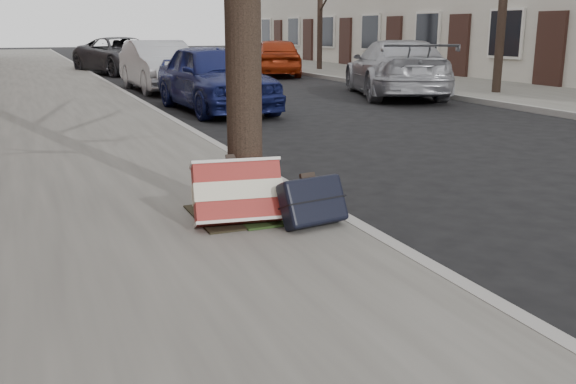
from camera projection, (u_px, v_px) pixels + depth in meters
name	position (u px, v px, depth m)	size (l,w,h in m)	color
ground	(533.00, 241.00, 5.08)	(120.00, 120.00, 0.00)	black
near_sidewalk	(18.00, 89.00, 17.12)	(5.00, 70.00, 0.12)	slate
far_sidewalk	(390.00, 77.00, 21.39)	(4.00, 70.00, 0.12)	gray
dirt_patch	(245.00, 214.00, 5.38)	(0.85, 0.85, 0.01)	black
suitcase_red	(237.00, 193.00, 5.04)	(0.68, 0.19, 0.49)	maroon
suitcase_navy	(313.00, 201.00, 5.01)	(0.53, 0.17, 0.38)	black
car_near_front	(215.00, 77.00, 12.97)	(1.62, 4.03, 1.37)	#13194F
car_near_mid	(159.00, 66.00, 17.22)	(1.42, 4.06, 1.34)	#A9ACB1
car_near_back	(123.00, 56.00, 23.60)	(2.23, 4.84, 1.35)	#333438
car_far_front	(395.00, 68.00, 15.76)	(1.93, 4.75, 1.38)	#96979C
car_far_back	(276.00, 57.00, 22.64)	(1.59, 3.95, 1.35)	maroon
tree_far_c	(246.00, 9.00, 32.09)	(0.22, 0.22, 4.97)	black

